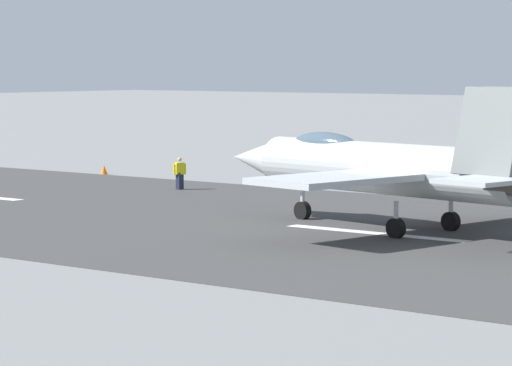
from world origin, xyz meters
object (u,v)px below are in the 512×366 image
Objects in this scene: fighter_jet at (387,167)px; marker_cone_mid at (457,194)px; marker_cone_far at (104,170)px; crew_person at (180,174)px.

fighter_jet reaches higher than marker_cone_mid.
marker_cone_mid is 1.00× the size of marker_cone_far.
crew_person is 3.06× the size of marker_cone_far.
marker_cone_far is (23.61, 0.00, 0.00)m from marker_cone_mid.
fighter_jet reaches higher than crew_person.
fighter_jet is at bearing 106.61° from marker_cone_mid.
marker_cone_far is (27.20, -12.05, -2.21)m from fighter_jet.
crew_person is 10.80m from marker_cone_far.
fighter_jet is 31.65× the size of marker_cone_far.
crew_person reaches higher than marker_cone_far.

